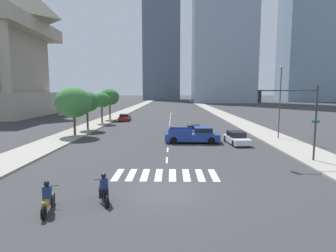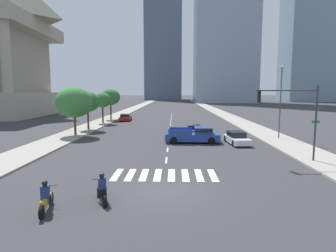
{
  "view_description": "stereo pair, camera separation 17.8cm",
  "coord_description": "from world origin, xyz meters",
  "px_view_note": "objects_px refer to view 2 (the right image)",
  "views": [
    {
      "loc": [
        0.43,
        -14.68,
        5.42
      ],
      "look_at": [
        0.0,
        13.07,
        2.0
      ],
      "focal_mm": 29.87,
      "sensor_mm": 36.0,
      "label": 1
    },
    {
      "loc": [
        0.61,
        -14.68,
        5.42
      ],
      "look_at": [
        0.0,
        13.07,
        2.0
      ],
      "focal_mm": 29.87,
      "sensor_mm": 36.0,
      "label": 2
    }
  ],
  "objects_px": {
    "street_tree_second": "(88,102)",
    "street_tree_fourth": "(110,97)",
    "pickup_truck": "(195,135)",
    "sedan_red_1": "(126,117)",
    "sedan_white_2": "(237,138)",
    "motorcycle_lead": "(46,199)",
    "street_tree_nearest": "(74,102)",
    "sedan_blue_0": "(194,130)",
    "traffic_signal_near": "(293,109)",
    "motorcycle_trailing": "(102,190)",
    "street_lamp_east": "(281,97)",
    "street_tree_third": "(102,100)"
  },
  "relations": [
    {
      "from": "sedan_white_2",
      "to": "traffic_signal_near",
      "type": "distance_m",
      "value": 8.73
    },
    {
      "from": "traffic_signal_near",
      "to": "street_lamp_east",
      "type": "distance_m",
      "value": 10.86
    },
    {
      "from": "sedan_red_1",
      "to": "street_tree_second",
      "type": "distance_m",
      "value": 14.14
    },
    {
      "from": "street_tree_nearest",
      "to": "motorcycle_lead",
      "type": "bearing_deg",
      "value": -73.72
    },
    {
      "from": "sedan_white_2",
      "to": "street_tree_nearest",
      "type": "xyz_separation_m",
      "value": [
        -18.63,
        4.63,
        3.56
      ]
    },
    {
      "from": "street_tree_third",
      "to": "motorcycle_trailing",
      "type": "bearing_deg",
      "value": -75.78
    },
    {
      "from": "sedan_blue_0",
      "to": "traffic_signal_near",
      "type": "relative_size",
      "value": 0.74
    },
    {
      "from": "pickup_truck",
      "to": "street_tree_fourth",
      "type": "xyz_separation_m",
      "value": [
        -14.32,
        23.44,
        3.58
      ]
    },
    {
      "from": "street_tree_nearest",
      "to": "street_tree_fourth",
      "type": "height_order",
      "value": "street_tree_nearest"
    },
    {
      "from": "motorcycle_lead",
      "to": "street_tree_nearest",
      "type": "relative_size",
      "value": 0.37
    },
    {
      "from": "street_tree_second",
      "to": "sedan_red_1",
      "type": "bearing_deg",
      "value": 77.69
    },
    {
      "from": "motorcycle_lead",
      "to": "street_tree_second",
      "type": "bearing_deg",
      "value": 2.52
    },
    {
      "from": "street_lamp_east",
      "to": "street_tree_nearest",
      "type": "bearing_deg",
      "value": 175.76
    },
    {
      "from": "sedan_blue_0",
      "to": "street_tree_fourth",
      "type": "bearing_deg",
      "value": -141.82
    },
    {
      "from": "pickup_truck",
      "to": "sedan_blue_0",
      "type": "distance_m",
      "value": 5.28
    },
    {
      "from": "sedan_blue_0",
      "to": "traffic_signal_near",
      "type": "distance_m",
      "value": 15.37
    },
    {
      "from": "traffic_signal_near",
      "to": "street_tree_nearest",
      "type": "height_order",
      "value": "street_tree_nearest"
    },
    {
      "from": "pickup_truck",
      "to": "street_lamp_east",
      "type": "bearing_deg",
      "value": 15.35
    },
    {
      "from": "street_tree_fourth",
      "to": "pickup_truck",
      "type": "bearing_deg",
      "value": -58.57
    },
    {
      "from": "sedan_blue_0",
      "to": "sedan_white_2",
      "type": "relative_size",
      "value": 0.96
    },
    {
      "from": "pickup_truck",
      "to": "street_tree_fourth",
      "type": "distance_m",
      "value": 27.7
    },
    {
      "from": "pickup_truck",
      "to": "street_tree_second",
      "type": "xyz_separation_m",
      "value": [
        -14.32,
        9.28,
        3.19
      ]
    },
    {
      "from": "street_lamp_east",
      "to": "street_tree_nearest",
      "type": "height_order",
      "value": "street_lamp_east"
    },
    {
      "from": "street_tree_second",
      "to": "pickup_truck",
      "type": "bearing_deg",
      "value": -32.94
    },
    {
      "from": "sedan_blue_0",
      "to": "street_tree_third",
      "type": "xyz_separation_m",
      "value": [
        -14.54,
        12.1,
        3.4
      ]
    },
    {
      "from": "sedan_white_2",
      "to": "motorcycle_trailing",
      "type": "bearing_deg",
      "value": -38.25
    },
    {
      "from": "motorcycle_lead",
      "to": "street_tree_second",
      "type": "relative_size",
      "value": 0.41
    },
    {
      "from": "motorcycle_lead",
      "to": "sedan_blue_0",
      "type": "relative_size",
      "value": 0.51
    },
    {
      "from": "motorcycle_lead",
      "to": "street_tree_fourth",
      "type": "xyz_separation_m",
      "value": [
        -6.29,
        40.91,
        3.81
      ]
    },
    {
      "from": "street_tree_second",
      "to": "street_tree_fourth",
      "type": "height_order",
      "value": "street_tree_fourth"
    },
    {
      "from": "sedan_blue_0",
      "to": "sedan_white_2",
      "type": "distance_m",
      "value": 7.14
    },
    {
      "from": "pickup_truck",
      "to": "street_tree_nearest",
      "type": "bearing_deg",
      "value": 166.49
    },
    {
      "from": "street_lamp_east",
      "to": "street_tree_third",
      "type": "bearing_deg",
      "value": 147.85
    },
    {
      "from": "motorcycle_lead",
      "to": "motorcycle_trailing",
      "type": "relative_size",
      "value": 1.11
    },
    {
      "from": "traffic_signal_near",
      "to": "street_tree_fourth",
      "type": "bearing_deg",
      "value": -56.28
    },
    {
      "from": "street_tree_nearest",
      "to": "street_tree_third",
      "type": "xyz_separation_m",
      "value": [
        -0.0,
        13.32,
        -0.16
      ]
    },
    {
      "from": "street_tree_nearest",
      "to": "street_tree_second",
      "type": "relative_size",
      "value": 1.1
    },
    {
      "from": "sedan_blue_0",
      "to": "traffic_signal_near",
      "type": "height_order",
      "value": "traffic_signal_near"
    },
    {
      "from": "sedan_blue_0",
      "to": "traffic_signal_near",
      "type": "xyz_separation_m",
      "value": [
        6.56,
        -13.44,
        3.53
      ]
    },
    {
      "from": "motorcycle_lead",
      "to": "sedan_red_1",
      "type": "relative_size",
      "value": 0.46
    },
    {
      "from": "street_tree_second",
      "to": "street_tree_third",
      "type": "height_order",
      "value": "street_tree_second"
    },
    {
      "from": "street_tree_nearest",
      "to": "street_tree_third",
      "type": "bearing_deg",
      "value": 90.0
    },
    {
      "from": "motorcycle_trailing",
      "to": "sedan_blue_0",
      "type": "height_order",
      "value": "motorcycle_trailing"
    },
    {
      "from": "motorcycle_lead",
      "to": "street_tree_second",
      "type": "distance_m",
      "value": 27.7
    },
    {
      "from": "sedan_red_1",
      "to": "sedan_white_2",
      "type": "relative_size",
      "value": 1.09
    },
    {
      "from": "motorcycle_trailing",
      "to": "traffic_signal_near",
      "type": "relative_size",
      "value": 0.34
    },
    {
      "from": "motorcycle_trailing",
      "to": "street_tree_fourth",
      "type": "height_order",
      "value": "street_tree_fourth"
    },
    {
      "from": "sedan_red_1",
      "to": "street_tree_third",
      "type": "distance_m",
      "value": 6.96
    },
    {
      "from": "street_tree_fourth",
      "to": "street_lamp_east",
      "type": "bearing_deg",
      "value": -41.38
    },
    {
      "from": "street_tree_third",
      "to": "sedan_blue_0",
      "type": "bearing_deg",
      "value": -39.77
    }
  ]
}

